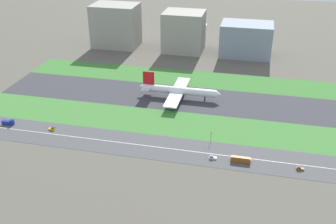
{
  "coord_description": "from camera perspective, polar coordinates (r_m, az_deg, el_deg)",
  "views": [
    {
      "loc": [
        55.41,
        -274.5,
        132.58
      ],
      "look_at": [
        0.75,
        -36.5,
        6.0
      ],
      "focal_mm": 42.37,
      "sensor_mm": 36.0,
      "label": 1
    }
  ],
  "objects": [
    {
      "name": "ground_plane",
      "position": [
        309.83,
        1.38,
        2.06
      ],
      "size": [
        800.0,
        800.0,
        0.0
      ],
      "primitive_type": "plane",
      "color": "#5B564C"
    },
    {
      "name": "runway",
      "position": [
        309.81,
        1.38,
        2.07
      ],
      "size": [
        280.0,
        46.0,
        0.1
      ],
      "primitive_type": "cube",
      "color": "#38383D",
      "rests_on": "ground_plane"
    },
    {
      "name": "grass_median_north",
      "position": [
        346.66,
        2.76,
        4.89
      ],
      "size": [
        280.0,
        36.0,
        0.1
      ],
      "primitive_type": "cube",
      "color": "#3D7A33",
      "rests_on": "ground_plane"
    },
    {
      "name": "grass_median_south",
      "position": [
        274.15,
        -0.36,
        -1.51
      ],
      "size": [
        280.0,
        36.0,
        0.1
      ],
      "primitive_type": "cube",
      "color": "#427F38",
      "rests_on": "ground_plane"
    },
    {
      "name": "highway",
      "position": [
        247.46,
        -2.07,
        -5.0
      ],
      "size": [
        280.0,
        28.0,
        0.1
      ],
      "primitive_type": "cube",
      "color": "#4C4C4F",
      "rests_on": "ground_plane"
    },
    {
      "name": "highway_centerline",
      "position": [
        247.43,
        -2.07,
        -4.99
      ],
      "size": [
        266.0,
        0.5,
        0.01
      ],
      "primitive_type": "cube",
      "color": "silver",
      "rests_on": "highway"
    },
    {
      "name": "airliner",
      "position": [
        307.18,
        1.43,
        3.1
      ],
      "size": [
        65.0,
        56.0,
        19.7
      ],
      "color": "white",
      "rests_on": "runway"
    },
    {
      "name": "bus_0",
      "position": [
        236.04,
        10.4,
        -6.76
      ],
      "size": [
        11.6,
        2.5,
        3.5
      ],
      "rotation": [
        0.0,
        0.0,
        3.14
      ],
      "color": "brown",
      "rests_on": "highway"
    },
    {
      "name": "car_2",
      "position": [
        238.62,
        18.42,
        -7.71
      ],
      "size": [
        4.4,
        1.8,
        2.0
      ],
      "rotation": [
        0.0,
        0.0,
        3.14
      ],
      "color": "brown",
      "rests_on": "highway"
    },
    {
      "name": "car_1",
      "position": [
        275.77,
        -16.3,
        -2.33
      ],
      "size": [
        4.4,
        1.8,
        2.0
      ],
      "color": "yellow",
      "rests_on": "highway"
    },
    {
      "name": "truck_0",
      "position": [
        291.93,
        -21.98,
        -1.41
      ],
      "size": [
        8.4,
        2.5,
        4.0
      ],
      "color": "navy",
      "rests_on": "highway"
    },
    {
      "name": "car_0",
      "position": [
        237.21,
        6.44,
        -6.51
      ],
      "size": [
        4.4,
        1.8,
        2.0
      ],
      "rotation": [
        0.0,
        0.0,
        3.14
      ],
      "color": "silver",
      "rests_on": "highway"
    },
    {
      "name": "traffic_light",
      "position": [
        250.85,
        6.2,
        -3.54
      ],
      "size": [
        0.36,
        0.5,
        7.2
      ],
      "color": "#4C4C51",
      "rests_on": "highway"
    },
    {
      "name": "terminal_building",
      "position": [
        429.32,
        -7.5,
        12.24
      ],
      "size": [
        46.89,
        33.57,
        43.9
      ],
      "primitive_type": "cube",
      "color": "#9E998E",
      "rests_on": "ground_plane"
    },
    {
      "name": "hangar_building",
      "position": [
        410.96,
        2.28,
        11.49
      ],
      "size": [
        40.35,
        33.95,
        40.12
      ],
      "primitive_type": "cube",
      "color": "#9E998E",
      "rests_on": "ground_plane"
    },
    {
      "name": "office_tower",
      "position": [
        405.71,
        11.17,
        10.2
      ],
      "size": [
        49.92,
        34.54,
        32.16
      ],
      "primitive_type": "cube",
      "color": "gray",
      "rests_on": "ground_plane"
    },
    {
      "name": "fuel_tank_west",
      "position": [
        455.83,
        4.16,
        11.5
      ],
      "size": [
        22.15,
        22.15,
        16.49
      ],
      "primitive_type": "cylinder",
      "color": "silver",
      "rests_on": "ground_plane"
    }
  ]
}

